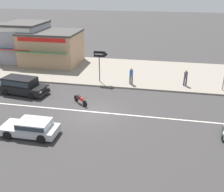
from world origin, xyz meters
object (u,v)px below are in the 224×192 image
object	(u,v)px
minivan_black_3	(22,85)
shopfront_corner_warung	(3,42)
hatchback_silver_0	(31,127)
pedestrian_near_clock	(186,77)
shopfront_mid_block	(52,47)
pedestrian_mid_kerb	(131,75)
motorcycle_0	(80,99)
arrow_signboard	(104,56)
shopfront_far_kios	(27,42)

from	to	relation	value
minivan_black_3	shopfront_corner_warung	size ratio (longest dim) A/B	0.68
hatchback_silver_0	shopfront_corner_warung	xyz separation A→B (m)	(-12.46, 16.99, 1.74)
pedestrian_near_clock	shopfront_corner_warung	size ratio (longest dim) A/B	0.24
shopfront_corner_warung	shopfront_mid_block	distance (m)	7.25
pedestrian_mid_kerb	shopfront_mid_block	world-z (taller)	shopfront_mid_block
motorcycle_0	shopfront_corner_warung	size ratio (longest dim) A/B	0.22
hatchback_silver_0	shopfront_corner_warung	bearing A→B (deg)	126.26
arrow_signboard	shopfront_far_kios	distance (m)	12.99
shopfront_corner_warung	hatchback_silver_0	bearing A→B (deg)	-53.74
pedestrian_mid_kerb	shopfront_corner_warung	distance (m)	19.05
motorcycle_0	pedestrian_near_clock	size ratio (longest dim) A/B	0.95
pedestrian_mid_kerb	shopfront_mid_block	distance (m)	12.11
pedestrian_near_clock	pedestrian_mid_kerb	size ratio (longest dim) A/B	0.95
pedestrian_mid_kerb	shopfront_far_kios	bearing A→B (deg)	156.68
minivan_black_3	motorcycle_0	bearing A→B (deg)	-11.13
minivan_black_3	pedestrian_mid_kerb	world-z (taller)	pedestrian_mid_kerb
hatchback_silver_0	motorcycle_0	world-z (taller)	hatchback_silver_0
minivan_black_3	shopfront_far_kios	size ratio (longest dim) A/B	0.77
pedestrian_near_clock	shopfront_corner_warung	xyz separation A→B (m)	(-23.16, 5.85, 1.24)
hatchback_silver_0	arrow_signboard	size ratio (longest dim) A/B	1.24
arrow_signboard	minivan_black_3	bearing A→B (deg)	-149.01
arrow_signboard	shopfront_mid_block	xyz separation A→B (m)	(-7.90, 5.49, -0.70)
pedestrian_near_clock	pedestrian_mid_kerb	xyz separation A→B (m)	(-5.28, -0.61, 0.06)
shopfront_mid_block	shopfront_far_kios	distance (m)	3.67
shopfront_corner_warung	shopfront_mid_block	bearing A→B (deg)	-6.68
hatchback_silver_0	minivan_black_3	size ratio (longest dim) A/B	0.84
shopfront_far_kios	motorcycle_0	bearing A→B (deg)	-46.86
arrow_signboard	shopfront_corner_warung	bearing A→B (deg)	157.26
shopfront_corner_warung	shopfront_mid_block	xyz separation A→B (m)	(7.20, -0.84, -0.19)
arrow_signboard	shopfront_mid_block	bearing A→B (deg)	145.21
motorcycle_0	shopfront_mid_block	bearing A→B (deg)	123.05
hatchback_silver_0	shopfront_far_kios	size ratio (longest dim) A/B	0.65
hatchback_silver_0	shopfront_corner_warung	distance (m)	21.14
hatchback_silver_0	minivan_black_3	xyz separation A→B (m)	(-4.24, 6.53, 0.25)
shopfront_corner_warung	motorcycle_0	bearing A→B (deg)	-39.29
hatchback_silver_0	arrow_signboard	bearing A→B (deg)	76.11
pedestrian_mid_kerb	shopfront_corner_warung	size ratio (longest dim) A/B	0.25
pedestrian_near_clock	shopfront_far_kios	distance (m)	20.38
arrow_signboard	shopfront_corner_warung	distance (m)	16.38
motorcycle_0	pedestrian_near_clock	distance (m)	10.67
pedestrian_mid_kerb	pedestrian_near_clock	bearing A→B (deg)	6.63
hatchback_silver_0	pedestrian_near_clock	distance (m)	15.46
shopfront_far_kios	arrow_signboard	bearing A→B (deg)	-27.66
pedestrian_mid_kerb	hatchback_silver_0	bearing A→B (deg)	-117.21
minivan_black_3	shopfront_mid_block	xyz separation A→B (m)	(-1.02, 9.62, 1.30)
motorcycle_0	shopfront_corner_warung	bearing A→B (deg)	140.71
motorcycle_0	shopfront_mid_block	world-z (taller)	shopfront_mid_block
hatchback_silver_0	shopfront_far_kios	distance (m)	19.00
motorcycle_0	hatchback_silver_0	bearing A→B (deg)	-108.22
minivan_black_3	arrow_signboard	bearing A→B (deg)	30.99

